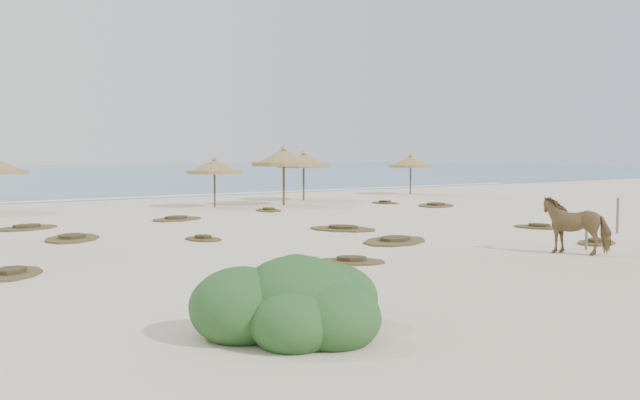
{
  "coord_description": "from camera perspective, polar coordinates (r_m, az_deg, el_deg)",
  "views": [
    {
      "loc": [
        -13.71,
        -15.71,
        2.88
      ],
      "look_at": [
        0.92,
        5.0,
        1.11
      ],
      "focal_mm": 40.0,
      "sensor_mm": 36.0,
      "label": 1
    }
  ],
  "objects": [
    {
      "name": "foam_line",
      "position": [
        44.0,
        -17.0,
        0.08
      ],
      "size": [
        70.0,
        0.6,
        0.01
      ],
      "primitive_type": "cube",
      "color": "white",
      "rests_on": "ground"
    },
    {
      "name": "palapa_5",
      "position": [
        37.32,
        -2.92,
        3.34
      ],
      "size": [
        4.32,
        4.32,
        3.16
      ],
      "rotation": [
        0.0,
        0.0,
        0.34
      ],
      "color": "brown",
      "rests_on": "ground"
    },
    {
      "name": "palapa_4",
      "position": [
        40.83,
        -1.32,
        3.12
      ],
      "size": [
        3.97,
        3.97,
        2.9
      ],
      "rotation": [
        0.0,
        0.0,
        -0.35
      ],
      "color": "brown",
      "rests_on": "ground"
    },
    {
      "name": "scrub_4",
      "position": [
        27.64,
        17.11,
        -2.05
      ],
      "size": [
        1.72,
        2.15,
        0.16
      ],
      "rotation": [
        0.0,
        0.0,
        1.87
      ],
      "color": "brown",
      "rests_on": "ground"
    },
    {
      "name": "scrub_2",
      "position": [
        23.19,
        -9.32,
        -3.06
      ],
      "size": [
        1.2,
        1.61,
        0.16
      ],
      "rotation": [
        0.0,
        0.0,
        1.76
      ],
      "color": "brown",
      "rests_on": "ground"
    },
    {
      "name": "scrub_12",
      "position": [
        23.59,
        21.23,
        -3.16
      ],
      "size": [
        1.87,
        1.5,
        0.16
      ],
      "rotation": [
        0.0,
        0.0,
        0.31
      ],
      "color": "brown",
      "rests_on": "ground"
    },
    {
      "name": "scrub_3",
      "position": [
        25.82,
        1.85,
        -2.29
      ],
      "size": [
        2.68,
        3.02,
        0.16
      ],
      "rotation": [
        0.0,
        0.0,
        2.08
      ],
      "color": "brown",
      "rests_on": "ground"
    },
    {
      "name": "bush",
      "position": [
        11.24,
        -1.87,
        -8.36
      ],
      "size": [
        3.23,
        2.84,
        1.45
      ],
      "rotation": [
        0.0,
        0.0,
        -0.39
      ],
      "color": "#305B27",
      "rests_on": "ground"
    },
    {
      "name": "palapa_6",
      "position": [
        46.86,
        7.26,
        3.01
      ],
      "size": [
        3.65,
        3.65,
        2.7
      ],
      "rotation": [
        0.0,
        0.0,
        0.32
      ],
      "color": "brown",
      "rests_on": "ground"
    },
    {
      "name": "fence_post_far",
      "position": [
        26.75,
        22.71,
        -1.15
      ],
      "size": [
        0.11,
        0.11,
        1.24
      ],
      "primitive_type": "cylinder",
      "rotation": [
        0.0,
        0.0,
        -0.2
      ],
      "color": "#6C5E51",
      "rests_on": "ground"
    },
    {
      "name": "scrub_0",
      "position": [
        18.0,
        -23.52,
        -5.38
      ],
      "size": [
        2.2,
        2.45,
        0.16
      ],
      "rotation": [
        0.0,
        0.0,
        1.03
      ],
      "color": "brown",
      "rests_on": "ground"
    },
    {
      "name": "scrub_10",
      "position": [
        38.77,
        5.22,
        -0.2
      ],
      "size": [
        1.33,
        1.85,
        0.16
      ],
      "rotation": [
        0.0,
        0.0,
        1.7
      ],
      "color": "brown",
      "rests_on": "ground"
    },
    {
      "name": "horse",
      "position": [
        21.14,
        19.8,
        -1.91
      ],
      "size": [
        1.67,
        2.05,
        1.58
      ],
      "primitive_type": "imported",
      "rotation": [
        0.0,
        0.0,
        3.66
      ],
      "color": "brown",
      "rests_on": "ground"
    },
    {
      "name": "scrub_6",
      "position": [
        28.25,
        -22.39,
        -2.05
      ],
      "size": [
        2.83,
        2.41,
        0.16
      ],
      "rotation": [
        0.0,
        0.0,
        0.42
      ],
      "color": "brown",
      "rests_on": "ground"
    },
    {
      "name": "scrub_5",
      "position": [
        37.29,
        9.28,
        -0.4
      ],
      "size": [
        3.32,
        3.18,
        0.16
      ],
      "rotation": [
        0.0,
        0.0,
        0.68
      ],
      "color": "brown",
      "rests_on": "ground"
    },
    {
      "name": "palapa_3",
      "position": [
        36.29,
        -8.44,
        2.6
      ],
      "size": [
        3.3,
        3.3,
        2.6
      ],
      "rotation": [
        0.0,
        0.0,
        0.21
      ],
      "color": "brown",
      "rests_on": "ground"
    },
    {
      "name": "fence_post_near",
      "position": [
        22.0,
        20.55,
        -2.41
      ],
      "size": [
        0.1,
        0.1,
        1.04
      ],
      "primitive_type": "cylinder",
      "rotation": [
        0.0,
        0.0,
        0.33
      ],
      "color": "#6C5E51",
      "rests_on": "ground"
    },
    {
      "name": "scrub_9",
      "position": [
        22.52,
        5.99,
        -3.24
      ],
      "size": [
        3.24,
        2.8,
        0.16
      ],
      "rotation": [
        0.0,
        0.0,
        0.45
      ],
      "color": "brown",
      "rests_on": "ground"
    },
    {
      "name": "scrub_13",
      "position": [
        30.04,
        -11.4,
        -1.48
      ],
      "size": [
        2.74,
        2.23,
        0.16
      ],
      "rotation": [
        0.0,
        0.0,
        0.33
      ],
      "color": "brown",
      "rests_on": "ground"
    },
    {
      "name": "scrub_7",
      "position": [
        33.84,
        -4.13,
        -0.8
      ],
      "size": [
        1.42,
        1.91,
        0.16
      ],
      "rotation": [
        0.0,
        0.0,
        1.39
      ],
      "color": "brown",
      "rests_on": "ground"
    },
    {
      "name": "scrub_1",
      "position": [
        24.4,
        -19.22,
        -2.88
      ],
      "size": [
        2.67,
        3.03,
        0.16
      ],
      "rotation": [
        0.0,
        0.0,
        1.07
      ],
      "color": "brown",
      "rests_on": "ground"
    },
    {
      "name": "ground",
      "position": [
        21.05,
        5.84,
        -3.88
      ],
      "size": [
        160.0,
        160.0,
        0.0
      ],
      "primitive_type": "plane",
      "color": "beige",
      "rests_on": "ground"
    },
    {
      "name": "scrub_11",
      "position": [
        18.34,
        2.52,
        -4.88
      ],
      "size": [
        2.07,
        2.03,
        0.16
      ],
      "rotation": [
        0.0,
        0.0,
        2.41
      ],
      "color": "brown",
      "rests_on": "ground"
    }
  ]
}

